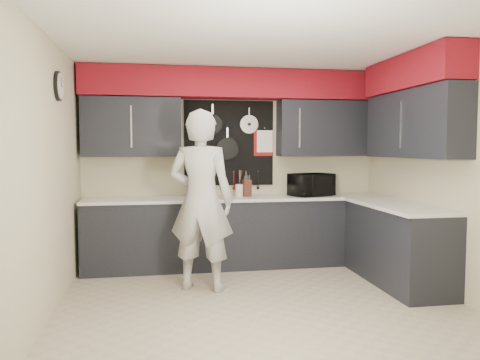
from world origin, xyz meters
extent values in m
plane|color=tan|center=(0.00, 0.00, 0.00)|extent=(4.00, 4.00, 0.00)
cube|color=#C5B698|center=(0.00, 1.75, 1.30)|extent=(4.00, 0.01, 2.60)
cube|color=black|center=(-1.33, 1.59, 1.83)|extent=(1.24, 0.32, 0.75)
cube|color=black|center=(1.28, 1.59, 1.83)|extent=(1.34, 0.32, 0.75)
cube|color=maroon|center=(0.00, 1.57, 2.40)|extent=(3.94, 0.36, 0.38)
cube|color=black|center=(-0.05, 1.74, 1.62)|extent=(1.22, 0.03, 1.15)
cylinder|color=black|center=(-0.28, 1.70, 1.88)|extent=(0.26, 0.04, 0.26)
cylinder|color=black|center=(-0.08, 1.70, 1.55)|extent=(0.30, 0.04, 0.30)
cylinder|color=black|center=(-0.34, 1.70, 1.24)|extent=(0.27, 0.04, 0.27)
cylinder|color=silver|center=(0.22, 1.70, 1.88)|extent=(0.25, 0.02, 0.25)
cube|color=#9C0C0E|center=(0.42, 1.72, 1.62)|extent=(0.26, 0.01, 0.34)
cube|color=white|center=(0.44, 1.70, 1.65)|extent=(0.22, 0.01, 0.30)
cylinder|color=silver|center=(-0.50, 1.71, 1.13)|extent=(0.01, 0.01, 0.20)
cylinder|color=silver|center=(-0.33, 1.71, 1.13)|extent=(0.01, 0.01, 0.20)
cylinder|color=silver|center=(-0.16, 1.71, 1.13)|extent=(0.01, 0.01, 0.20)
cylinder|color=silver|center=(0.01, 1.71, 1.13)|extent=(0.01, 0.01, 0.20)
cylinder|color=silver|center=(0.18, 1.71, 1.13)|extent=(0.01, 0.01, 0.20)
cylinder|color=silver|center=(0.35, 1.71, 1.13)|extent=(0.01, 0.01, 0.20)
cube|color=#C5B698|center=(2.00, 0.00, 1.30)|extent=(0.01, 3.50, 2.60)
cube|color=black|center=(1.84, 0.30, 1.83)|extent=(0.32, 1.70, 0.75)
cube|color=maroon|center=(1.82, 0.30, 2.40)|extent=(0.36, 1.70, 0.38)
cube|color=#C5B698|center=(-2.00, 0.00, 1.30)|extent=(0.01, 3.50, 2.60)
cylinder|color=black|center=(-1.98, 0.40, 2.18)|extent=(0.04, 0.30, 0.30)
cylinder|color=white|center=(-1.96, 0.40, 2.18)|extent=(0.01, 0.26, 0.26)
cube|color=black|center=(0.00, 1.45, 0.44)|extent=(3.90, 0.60, 0.88)
cube|color=silver|center=(0.00, 1.44, 0.90)|extent=(3.90, 0.63, 0.04)
cube|color=black|center=(1.70, 0.35, 0.44)|extent=(0.60, 1.60, 0.88)
cube|color=silver|center=(1.69, 0.35, 0.90)|extent=(0.63, 1.60, 0.04)
cube|color=black|center=(0.00, 1.19, 0.05)|extent=(3.90, 0.06, 0.10)
imported|color=black|center=(1.01, 1.39, 1.07)|extent=(0.63, 0.53, 0.30)
cube|color=#3E1A13|center=(0.14, 1.45, 1.03)|extent=(0.12, 0.12, 0.22)
cylinder|color=silver|center=(0.06, 1.52, 1.00)|extent=(0.12, 0.12, 0.16)
cube|color=black|center=(-0.47, 1.47, 0.94)|extent=(0.25, 0.28, 0.03)
cube|color=black|center=(-0.47, 1.56, 1.11)|extent=(0.21, 0.11, 0.33)
cube|color=black|center=(-0.47, 1.47, 1.25)|extent=(0.25, 0.28, 0.07)
cylinder|color=black|center=(-0.47, 1.45, 1.03)|extent=(0.12, 0.12, 0.16)
imported|color=beige|center=(-0.55, 0.50, 0.99)|extent=(0.84, 0.70, 1.97)
camera|label=1|loc=(-1.00, -4.57, 1.57)|focal=35.00mm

